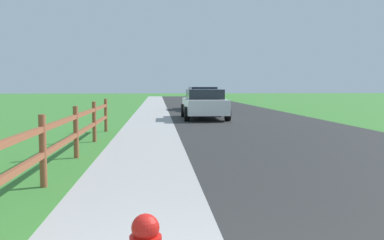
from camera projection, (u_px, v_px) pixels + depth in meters
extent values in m
plane|color=#3C7F32|center=(168.00, 110.00, 27.19)|extent=(120.00, 120.00, 0.00)
cube|color=#2C2C2C|center=(216.00, 108.00, 29.47)|extent=(7.00, 66.00, 0.01)
cube|color=#AAA7A6|center=(124.00, 108.00, 28.92)|extent=(6.00, 66.00, 0.01)
cube|color=#3C7F32|center=(103.00, 108.00, 28.80)|extent=(5.00, 66.00, 0.00)
cylinder|color=red|center=(146.00, 238.00, 2.77)|extent=(0.22, 0.22, 0.03)
sphere|color=red|center=(145.00, 228.00, 2.76)|extent=(0.19, 0.19, 0.19)
cube|color=#A91511|center=(145.00, 219.00, 2.76)|extent=(0.04, 0.04, 0.04)
cylinder|color=brown|center=(43.00, 151.00, 6.35)|extent=(0.11, 0.11, 1.14)
cylinder|color=brown|center=(76.00, 132.00, 8.93)|extent=(0.11, 0.11, 1.14)
cylinder|color=brown|center=(94.00, 122.00, 11.51)|extent=(0.11, 0.11, 1.14)
cylinder|color=brown|center=(106.00, 115.00, 14.09)|extent=(0.11, 0.11, 1.14)
cube|color=brown|center=(62.00, 143.00, 7.64)|extent=(0.07, 13.00, 0.09)
cube|color=brown|center=(62.00, 122.00, 7.61)|extent=(0.07, 13.00, 0.09)
cube|color=white|center=(204.00, 106.00, 19.72)|extent=(1.86, 4.29, 0.68)
cube|color=#1E232B|center=(204.00, 94.00, 19.56)|extent=(1.63, 2.22, 0.46)
cylinder|color=black|center=(228.00, 114.00, 18.50)|extent=(0.22, 0.66, 0.65)
cylinder|color=black|center=(187.00, 114.00, 18.35)|extent=(0.22, 0.66, 0.65)
cylinder|color=black|center=(219.00, 110.00, 21.13)|extent=(0.22, 0.66, 0.65)
cylinder|color=black|center=(183.00, 110.00, 20.99)|extent=(0.22, 0.66, 0.65)
cube|color=navy|center=(203.00, 100.00, 27.45)|extent=(1.96, 4.84, 0.62)
cube|color=#1E232B|center=(202.00, 91.00, 27.53)|extent=(1.70, 2.34, 0.58)
cylinder|color=black|center=(220.00, 105.00, 26.08)|extent=(0.23, 0.74, 0.74)
cylinder|color=black|center=(191.00, 105.00, 25.90)|extent=(0.23, 0.74, 0.74)
cylinder|color=black|center=(213.00, 103.00, 29.04)|extent=(0.23, 0.74, 0.74)
cylinder|color=black|center=(187.00, 103.00, 28.86)|extent=(0.23, 0.74, 0.74)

